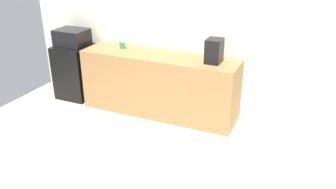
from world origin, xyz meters
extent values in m
cube|color=white|center=(0.00, 3.00, 1.30)|extent=(6.00, 0.10, 2.60)
cube|color=#9E7042|center=(-0.67, 2.65, 0.45)|extent=(2.29, 0.60, 0.90)
cube|color=black|center=(-2.17, 2.65, 0.43)|extent=(0.54, 0.54, 0.86)
cube|color=black|center=(-2.17, 2.65, 0.99)|extent=(0.48, 0.38, 0.26)
cylinder|color=#338C59|center=(-1.31, 2.72, 0.95)|extent=(0.08, 0.08, 0.09)
torus|color=#338C59|center=(-1.25, 2.72, 0.95)|extent=(0.06, 0.01, 0.06)
cube|color=black|center=(0.13, 2.65, 1.06)|extent=(0.20, 0.24, 0.32)
camera|label=1|loc=(1.37, -1.67, 2.44)|focal=37.90mm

